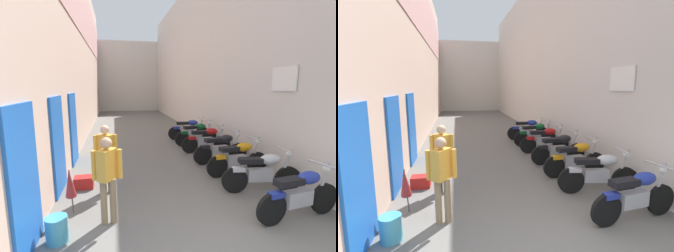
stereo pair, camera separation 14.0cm
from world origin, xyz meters
TOP-DOWN VIEW (x-y plane):
  - ground_plane at (0.00, 8.65)m, footprint 37.30×37.30m
  - building_left at (-2.94, 10.61)m, footprint 0.45×21.30m
  - building_right at (2.95, 10.65)m, footprint 0.45×21.30m
  - building_far_end at (0.00, 22.30)m, footprint 8.49×2.00m
  - motorcycle_nearest at (1.81, 1.13)m, footprint 1.85×0.58m
  - motorcycle_second at (1.80, 2.32)m, footprint 1.84×0.58m
  - motorcycle_third at (1.81, 3.43)m, footprint 1.85×0.58m
  - motorcycle_fourth at (1.81, 4.54)m, footprint 1.85×0.58m
  - motorcycle_fifth at (1.81, 5.79)m, footprint 1.85×0.58m
  - motorcycle_sixth at (1.81, 6.91)m, footprint 1.84×0.58m
  - motorcycle_seventh at (1.81, 7.97)m, footprint 1.84×0.58m
  - pedestrian_by_doorway at (-1.61, 1.75)m, footprint 0.52×0.39m
  - pedestrian_mid_alley at (-1.67, 3.07)m, footprint 0.52×0.36m
  - water_jug_near_door at (-2.40, 1.37)m, footprint 0.34×0.34m
  - plastic_crate at (-2.22, 3.45)m, footprint 0.44×0.32m
  - umbrella_leaning at (-2.29, 2.07)m, footprint 0.20×0.35m

SIDE VIEW (x-z plane):
  - ground_plane at x=0.00m, z-range 0.00..0.00m
  - plastic_crate at x=-2.22m, z-range 0.00..0.28m
  - water_jug_near_door at x=-2.40m, z-range 0.00..0.42m
  - motorcycle_nearest at x=1.81m, z-range -0.02..1.02m
  - motorcycle_second at x=1.80m, z-range -0.02..1.02m
  - motorcycle_third at x=1.81m, z-range -0.02..1.02m
  - motorcycle_fourth at x=1.81m, z-range -0.02..1.02m
  - motorcycle_fifth at x=1.81m, z-range -0.02..1.02m
  - motorcycle_sixth at x=1.81m, z-range -0.02..1.02m
  - motorcycle_seventh at x=1.81m, z-range -0.02..1.02m
  - umbrella_leaning at x=-2.29m, z-range 0.20..1.16m
  - pedestrian_by_doorway at x=-1.61m, z-range 0.13..1.70m
  - pedestrian_mid_alley at x=-1.67m, z-range 0.13..1.70m
  - building_far_end at x=0.00m, z-range 0.00..6.48m
  - building_right at x=2.95m, z-range 0.00..7.86m
  - building_left at x=-2.94m, z-range 0.04..8.30m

